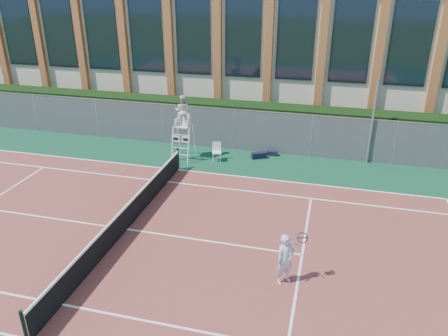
% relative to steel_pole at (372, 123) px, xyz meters
% --- Properties ---
extents(ground, '(120.00, 120.00, 0.00)m').
position_rel_steel_pole_xyz_m(ground, '(-8.79, -8.70, -2.08)').
color(ground, '#233814').
extents(apron, '(36.00, 20.00, 0.01)m').
position_rel_steel_pole_xyz_m(apron, '(-8.79, -7.70, -2.07)').
color(apron, '#0D3B29').
rests_on(apron, ground).
extents(tennis_court, '(23.77, 10.97, 0.02)m').
position_rel_steel_pole_xyz_m(tennis_court, '(-8.79, -8.70, -2.06)').
color(tennis_court, brown).
rests_on(tennis_court, apron).
extents(tennis_net, '(0.10, 11.30, 1.10)m').
position_rel_steel_pole_xyz_m(tennis_net, '(-8.79, -8.70, -1.54)').
color(tennis_net, black).
rests_on(tennis_net, ground).
extents(fence, '(40.00, 0.06, 2.20)m').
position_rel_steel_pole_xyz_m(fence, '(-8.79, 0.10, -0.98)').
color(fence, '#595E60').
rests_on(fence, ground).
extents(hedge, '(40.00, 1.40, 2.20)m').
position_rel_steel_pole_xyz_m(hedge, '(-8.79, 1.30, -0.98)').
color(hedge, black).
rests_on(hedge, ground).
extents(building, '(45.00, 10.60, 8.22)m').
position_rel_steel_pole_xyz_m(building, '(-8.79, 9.25, 2.07)').
color(building, beige).
rests_on(building, ground).
extents(steel_pole, '(0.12, 0.12, 4.16)m').
position_rel_steel_pole_xyz_m(steel_pole, '(0.00, 0.00, 0.00)').
color(steel_pole, '#9EA0A5').
rests_on(steel_pole, ground).
extents(umpire_chair, '(0.92, 1.42, 3.30)m').
position_rel_steel_pole_xyz_m(umpire_chair, '(-9.00, -1.66, 0.33)').
color(umpire_chair, white).
rests_on(umpire_chair, ground).
extents(plastic_chair, '(0.54, 0.54, 0.94)m').
position_rel_steel_pole_xyz_m(plastic_chair, '(-7.31, -1.57, -1.51)').
color(plastic_chair, silver).
rests_on(plastic_chair, apron).
extents(sports_bag_near, '(0.77, 0.58, 0.31)m').
position_rel_steel_pole_xyz_m(sports_bag_near, '(-5.30, -0.80, -1.91)').
color(sports_bag_near, black).
rests_on(sports_bag_near, apron).
extents(sports_bag_far, '(0.57, 0.26, 0.23)m').
position_rel_steel_pole_xyz_m(sports_bag_far, '(-4.70, -0.24, -1.95)').
color(sports_bag_far, black).
rests_on(sports_bag_far, apron).
extents(tennis_player, '(0.98, 0.78, 1.66)m').
position_rel_steel_pole_xyz_m(tennis_player, '(-2.80, -10.23, -1.22)').
color(tennis_player, silver).
rests_on(tennis_player, tennis_court).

